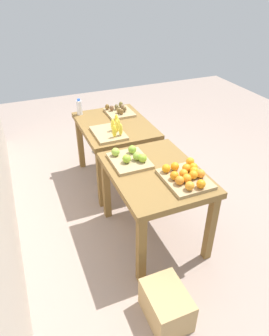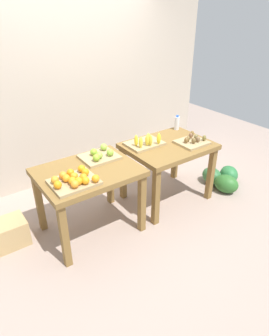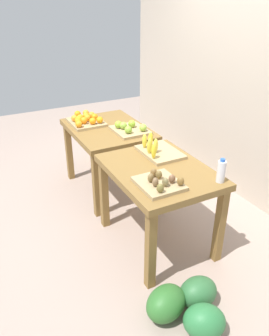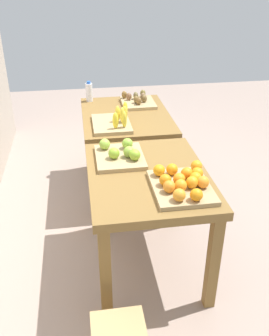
% 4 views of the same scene
% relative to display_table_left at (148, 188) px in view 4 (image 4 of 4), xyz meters
% --- Properties ---
extents(ground_plane, '(8.00, 8.00, 0.00)m').
position_rel_display_table_left_xyz_m(ground_plane, '(0.56, 0.00, -0.67)').
color(ground_plane, gray).
extents(display_table_left, '(1.04, 0.80, 0.79)m').
position_rel_display_table_left_xyz_m(display_table_left, '(0.00, 0.00, 0.00)').
color(display_table_left, brown).
rests_on(display_table_left, ground_plane).
extents(display_table_right, '(1.04, 0.80, 0.79)m').
position_rel_display_table_left_xyz_m(display_table_right, '(1.12, 0.00, 0.00)').
color(display_table_right, brown).
rests_on(display_table_right, ground_plane).
extents(orange_bin, '(0.44, 0.38, 0.11)m').
position_rel_display_table_left_xyz_m(orange_bin, '(-0.23, -0.18, 0.16)').
color(orange_bin, tan).
rests_on(orange_bin, display_table_left).
extents(apple_bin, '(0.40, 0.34, 0.11)m').
position_rel_display_table_left_xyz_m(apple_bin, '(0.24, 0.16, 0.15)').
color(apple_bin, tan).
rests_on(apple_bin, display_table_left).
extents(banana_crate, '(0.44, 0.32, 0.17)m').
position_rel_display_table_left_xyz_m(banana_crate, '(0.86, 0.13, 0.16)').
color(banana_crate, tan).
rests_on(banana_crate, display_table_right).
extents(kiwi_bin, '(0.36, 0.32, 0.10)m').
position_rel_display_table_left_xyz_m(kiwi_bin, '(1.38, -0.15, 0.15)').
color(kiwi_bin, tan).
rests_on(kiwi_bin, display_table_right).
extents(water_bottle, '(0.07, 0.07, 0.20)m').
position_rel_display_table_left_xyz_m(water_bottle, '(1.54, 0.31, 0.21)').
color(water_bottle, silver).
rests_on(water_bottle, display_table_right).
extents(watermelon_pile, '(0.60, 0.63, 0.25)m').
position_rel_display_table_left_xyz_m(watermelon_pile, '(1.97, -0.25, -0.55)').
color(watermelon_pile, '#2B713B').
rests_on(watermelon_pile, ground_plane).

